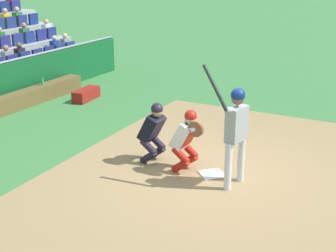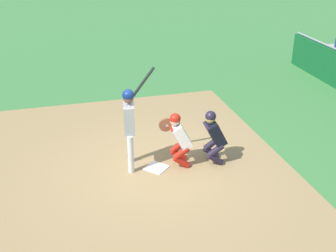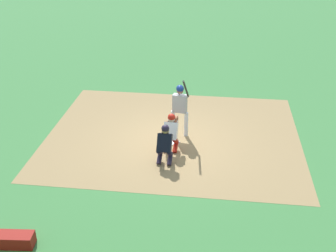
% 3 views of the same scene
% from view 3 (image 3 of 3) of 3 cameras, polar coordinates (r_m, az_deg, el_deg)
% --- Properties ---
extents(ground_plane, '(160.00, 160.00, 0.00)m').
position_cam_3_polar(ground_plane, '(14.03, 0.44, -2.15)').
color(ground_plane, '#3E7D3F').
extents(infield_dirt_patch, '(8.71, 7.08, 0.01)m').
position_cam_3_polar(infield_dirt_patch, '(14.46, 0.73, -1.15)').
color(infield_dirt_patch, '#9C7E53').
rests_on(infield_dirt_patch, ground_plane).
extents(home_plate_marker, '(0.62, 0.62, 0.02)m').
position_cam_3_polar(home_plate_marker, '(14.02, 0.44, -2.09)').
color(home_plate_marker, white).
rests_on(home_plate_marker, infield_dirt_patch).
extents(batter_at_plate, '(0.62, 0.76, 2.22)m').
position_cam_3_polar(batter_at_plate, '(13.93, 1.64, 2.93)').
color(batter_at_plate, silver).
rests_on(batter_at_plate, ground_plane).
extents(catcher_crouching, '(0.48, 0.71, 1.27)m').
position_cam_3_polar(catcher_crouching, '(13.23, 0.44, -0.61)').
color(catcher_crouching, '#B01D12').
rests_on(catcher_crouching, ground_plane).
extents(home_plate_umpire, '(0.47, 0.49, 1.27)m').
position_cam_3_polar(home_plate_umpire, '(12.57, -0.44, -2.33)').
color(home_plate_umpire, '#221B2D').
rests_on(home_plate_umpire, ground_plane).
extents(equipment_duffel_bag, '(1.03, 0.47, 0.32)m').
position_cam_3_polar(equipment_duffel_bag, '(10.67, -20.31, -14.23)').
color(equipment_duffel_bag, maroon).
rests_on(equipment_duffel_bag, ground_plane).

